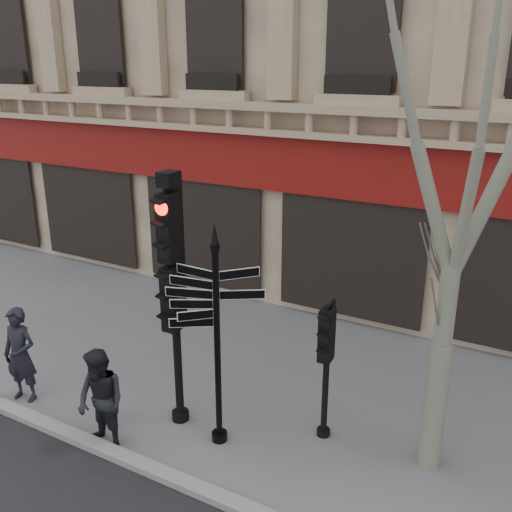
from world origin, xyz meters
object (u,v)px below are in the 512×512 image
Objects in this scene: pedestrian_a at (20,355)px; traffic_signal_main at (173,272)px; traffic_signal_secondary at (327,349)px; fingerpost at (216,300)px; plane_tree at (473,86)px; pedestrian_b at (101,401)px.

traffic_signal_main is at bearing 5.90° from pedestrian_a.
traffic_signal_main reaches higher than traffic_signal_secondary.
fingerpost is at bearing -150.05° from traffic_signal_secondary.
fingerpost is at bearing -161.09° from plane_tree.
plane_tree is (3.09, 1.06, 3.07)m from fingerpost.
plane_tree is at bearing 3.66° from pedestrian_a.
traffic_signal_main reaches higher than pedestrian_b.
traffic_signal_secondary is 1.29× the size of pedestrian_a.
fingerpost is 2.42m from pedestrian_b.
plane_tree is (1.67, 0.11, 3.94)m from traffic_signal_secondary.
traffic_signal_secondary is 4.28m from plane_tree.
plane_tree is at bearing -4.07° from fingerpost.
fingerpost is 0.86× the size of traffic_signal_main.
pedestrian_a reaches higher than pedestrian_b.
pedestrian_a is 1.04× the size of pedestrian_b.
traffic_signal_main is at bearing 71.49° from pedestrian_b.
traffic_signal_secondary is at bearing 42.13° from pedestrian_b.
traffic_signal_main is 2.68m from traffic_signal_secondary.
traffic_signal_main is (-0.89, 0.15, 0.24)m from fingerpost.
traffic_signal_secondary reaches higher than pedestrian_a.
traffic_signal_secondary is 1.33× the size of pedestrian_b.
plane_tree is 8.42m from pedestrian_a.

